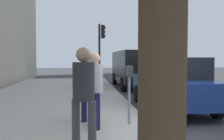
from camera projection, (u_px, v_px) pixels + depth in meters
name	position (u px, v px, depth m)	size (l,w,h in m)	color
ground_plane	(152.00, 131.00, 5.72)	(80.00, 80.00, 0.00)	#38383A
sidewalk_slab	(23.00, 132.00, 5.37)	(28.00, 6.00, 0.15)	#B7B2A8
parking_meter	(129.00, 82.00, 5.74)	(0.36, 0.12, 1.41)	gray
pedestrian_at_meter	(95.00, 84.00, 5.45)	(0.52, 0.37, 1.72)	#191E4C
pedestrian_bystander	(84.00, 88.00, 4.22)	(0.41, 0.44, 1.79)	#47474C
parking_officer	(88.00, 83.00, 6.09)	(0.45, 0.36, 1.67)	#191E4C
parked_sedan_near	(172.00, 83.00, 8.16)	(4.44, 2.04, 1.77)	navy
parked_van_far	(134.00, 67.00, 14.41)	(5.21, 2.15, 2.18)	black
traffic_signal	(101.00, 44.00, 13.87)	(0.24, 0.44, 3.60)	black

